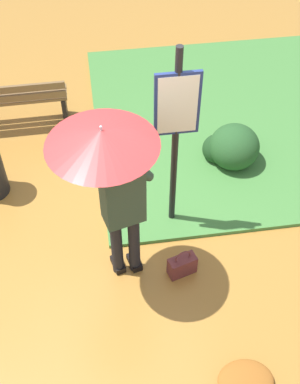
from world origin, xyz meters
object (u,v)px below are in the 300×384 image
Objects in this scene: park_bench at (16,102)px; info_sign_post at (176,125)px; person_with_umbrella at (112,168)px; handbag at (182,265)px.

info_sign_post is at bearing 131.86° from park_bench.
person_with_umbrella is at bearing 42.18° from info_sign_post.
person_with_umbrella is 0.89× the size of info_sign_post.
person_with_umbrella is 3.09m from park_bench.
info_sign_post is 6.22× the size of handbag.
info_sign_post is 2.91m from park_bench.
handbag is at bearing 169.43° from person_with_umbrella.
park_bench is at bearing -57.02° from handbag.
person_with_umbrella is at bearing -10.57° from handbag.
person_with_umbrella is 0.92m from info_sign_post.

